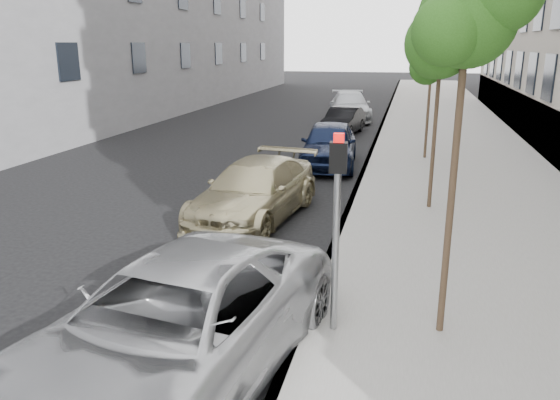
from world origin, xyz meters
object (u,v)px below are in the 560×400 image
(minivan, at_px, (175,327))
(suv, at_px, (255,191))
(sedan_blue, at_px, (329,144))
(tree_far, at_px, (434,35))
(sedan_black, at_px, (343,121))
(tree_mid, at_px, (442,56))
(signal_pole, at_px, (337,210))
(tree_near, at_px, (470,19))
(sedan_rear, at_px, (350,106))

(minivan, relative_size, suv, 1.14)
(sedan_blue, bearing_deg, tree_far, 21.53)
(minivan, height_order, sedan_black, minivan)
(tree_mid, bearing_deg, signal_pole, -102.94)
(tree_near, xyz_separation_m, signal_pole, (-1.56, -0.31, -2.53))
(tree_mid, distance_m, sedan_rear, 17.89)
(tree_far, xyz_separation_m, minivan, (-3.36, -14.90, -3.70))
(tree_near, xyz_separation_m, sedan_blue, (-3.37, 11.36, -3.72))
(sedan_blue, relative_size, sedan_black, 1.19)
(tree_near, height_order, minivan, tree_near)
(minivan, bearing_deg, signal_pole, 50.62)
(minivan, xyz_separation_m, suv, (-0.90, 6.79, -0.07))
(signal_pole, height_order, minivan, signal_pole)
(sedan_black, bearing_deg, minivan, -81.37)
(tree_far, xyz_separation_m, sedan_rear, (-4.01, 10.65, -3.71))
(suv, bearing_deg, signal_pole, -54.76)
(sedan_blue, distance_m, sedan_black, 7.09)
(tree_far, bearing_deg, minivan, -102.72)
(minivan, bearing_deg, suv, 106.76)
(tree_far, height_order, suv, tree_far)
(tree_mid, relative_size, minivan, 0.80)
(sedan_blue, xyz_separation_m, sedan_rear, (-0.64, 12.29, -0.01))
(tree_near, xyz_separation_m, tree_mid, (-0.00, 6.50, -0.57))
(tree_mid, bearing_deg, sedan_black, 107.40)
(tree_mid, bearing_deg, suv, -159.36)
(tree_near, height_order, sedan_black, tree_near)
(suv, bearing_deg, sedan_black, 95.68)
(suv, distance_m, sedan_rear, 18.76)
(tree_mid, xyz_separation_m, signal_pole, (-1.56, -6.81, -1.96))
(tree_mid, distance_m, sedan_blue, 6.70)
(minivan, distance_m, suv, 6.85)
(tree_mid, xyz_separation_m, minivan, (-3.36, -8.40, -3.14))
(sedan_black, bearing_deg, signal_pole, -75.82)
(tree_near, bearing_deg, tree_far, 90.00)
(signal_pole, distance_m, minivan, 2.67)
(tree_far, relative_size, sedan_black, 1.36)
(tree_near, xyz_separation_m, minivan, (-3.36, -1.90, -3.71))
(tree_near, height_order, sedan_rear, tree_near)
(tree_far, bearing_deg, sedan_rear, 110.64)
(signal_pole, distance_m, sedan_blue, 11.87)
(tree_far, height_order, signal_pole, tree_far)
(signal_pole, xyz_separation_m, minivan, (-1.80, -1.58, -1.18))
(sedan_blue, height_order, sedan_rear, sedan_blue)
(tree_far, relative_size, minivan, 0.93)
(tree_near, distance_m, signal_pole, 2.99)
(sedan_rear, bearing_deg, tree_mid, -86.72)
(tree_near, xyz_separation_m, sedan_rear, (-4.01, 23.65, -3.73))
(suv, xyz_separation_m, sedan_blue, (0.89, 6.46, 0.07))
(tree_mid, bearing_deg, sedan_rear, 103.17)
(tree_far, distance_m, sedan_blue, 5.27)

